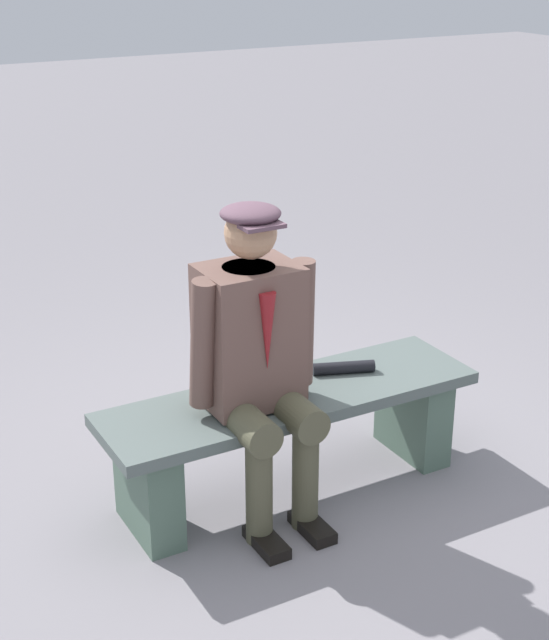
# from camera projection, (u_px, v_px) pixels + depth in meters

# --- Properties ---
(ground_plane) EXTENTS (30.00, 30.00, 0.00)m
(ground_plane) POSITION_uv_depth(u_px,v_px,m) (290.00, 488.00, 4.27)
(ground_plane) COLOR gray
(bench) EXTENTS (1.67, 0.48, 0.48)m
(bench) POSITION_uv_depth(u_px,v_px,m) (290.00, 425.00, 4.15)
(bench) COLOR #54615D
(bench) RESTS_ON ground
(seated_man) EXTENTS (0.56, 0.61, 1.34)m
(seated_man) POSITION_uv_depth(u_px,v_px,m) (256.00, 351.00, 3.85)
(seated_man) COLOR brown
(seated_man) RESTS_ON ground
(rolled_magazine) EXTENTS (0.28, 0.15, 0.05)m
(rolled_magazine) POSITION_uv_depth(u_px,v_px,m) (344.00, 368.00, 4.25)
(rolled_magazine) COLOR black
(rolled_magazine) RESTS_ON bench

